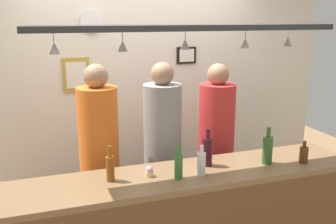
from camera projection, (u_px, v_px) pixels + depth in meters
back_wall at (137, 95)px, 4.14m from camera, size 4.40×0.06×2.60m
bar_counter at (195, 220)px, 2.82m from camera, size 2.70×0.55×0.98m
overhead_glass_rack at (187, 28)px, 2.67m from camera, size 2.20×0.36×0.04m
hanging_wineglass_far_left at (54, 47)px, 2.39m from camera, size 0.07×0.07×0.13m
hanging_wineglass_left at (123, 45)px, 2.58m from camera, size 0.07×0.07×0.13m
hanging_wineglass_center_left at (185, 44)px, 2.73m from camera, size 0.07×0.07×0.13m
hanging_wineglass_center at (245, 43)px, 2.84m from camera, size 0.07×0.07×0.13m
hanging_wineglass_center_right at (288, 41)px, 3.01m from camera, size 0.07×0.07×0.13m
person_left_orange_shirt at (99, 144)px, 3.28m from camera, size 0.34×0.34×1.74m
person_middle_grey_shirt at (163, 138)px, 3.47m from camera, size 0.34×0.34×1.74m
person_right_red_shirt at (216, 135)px, 3.64m from camera, size 0.34×0.34×1.70m
bottle_beer_brown_stubby at (304, 154)px, 3.06m from camera, size 0.07×0.07×0.18m
bottle_beer_green_import at (179, 165)px, 2.75m from camera, size 0.06×0.06×0.26m
bottle_champagne_green at (267, 149)px, 3.03m from camera, size 0.08×0.08×0.30m
bottle_beer_amber_tall at (110, 168)px, 2.71m from camera, size 0.06×0.06×0.26m
bottle_soda_clear at (201, 163)px, 2.82m from camera, size 0.06×0.06×0.23m
bottle_wine_dark_red at (207, 151)px, 2.99m from camera, size 0.08×0.08×0.30m
cupcake at (149, 172)px, 2.80m from camera, size 0.06×0.06×0.08m
picture_frame_caricature at (76, 75)px, 3.83m from camera, size 0.26×0.02×0.34m
picture_frame_upper_small at (186, 55)px, 4.17m from camera, size 0.22×0.02×0.18m
wall_clock at (92, 22)px, 3.76m from camera, size 0.22×0.03×0.22m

